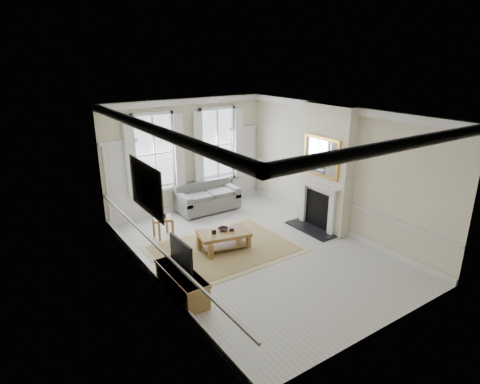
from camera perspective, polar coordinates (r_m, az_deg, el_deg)
floor at (r=9.97m, az=2.31°, el=-8.46°), size 7.20×7.20×0.00m
ceiling at (r=8.93m, az=2.60°, el=11.29°), size 7.20×7.20×0.00m
back_wall at (r=12.28m, az=-7.58°, el=5.20°), size 5.20×0.00×5.20m
left_wall at (r=8.13m, az=-12.52°, el=-2.35°), size 0.00×7.20×7.20m
right_wall at (r=10.99m, az=13.46°, el=3.20°), size 0.00×7.20×7.20m
window_left at (r=11.78m, az=-12.09°, el=5.35°), size 1.26×0.20×2.20m
window_right at (r=12.68m, az=-3.25°, el=6.70°), size 1.26×0.20×2.20m
door_left at (r=11.66m, az=-16.39°, el=1.03°), size 0.90×0.08×2.30m
door_right at (r=13.39m, az=0.47°, el=4.09°), size 0.90×0.08×2.30m
painting at (r=8.29m, az=-13.22°, el=0.60°), size 0.05×1.66×1.06m
chimney_breast at (r=11.00m, az=12.08°, el=3.31°), size 0.35×1.70×3.38m
hearth at (r=11.27m, az=9.97°, el=-5.22°), size 0.55×1.50×0.05m
fireplace at (r=11.14m, az=10.92°, el=-1.65°), size 0.21×1.45×1.33m
mirror at (r=10.76m, az=11.40°, el=4.94°), size 0.06×1.26×1.06m
sofa at (r=12.42m, az=-4.72°, el=-1.00°), size 1.87×0.91×0.86m
side_table at (r=10.72m, az=-10.93°, el=-4.12°), size 0.57×0.57×0.56m
rug at (r=10.09m, az=-2.29°, el=-8.04°), size 3.50×2.60×0.02m
coffee_table at (r=9.92m, az=-2.32°, el=-6.12°), size 1.37×0.99×0.47m
ceramic_pot_a at (r=9.79m, az=-3.73°, el=-5.62°), size 0.12×0.12×0.12m
ceramic_pot_b at (r=9.93m, az=-1.19°, el=-5.31°), size 0.12×0.12×0.09m
bowl at (r=9.98m, az=-2.38°, el=-5.27°), size 0.33×0.33×0.06m
tv_stand at (r=8.28m, az=-8.28°, el=-12.74°), size 0.48×1.49×0.53m
tv at (r=7.97m, az=-8.36°, el=-8.64°), size 0.08×0.90×0.68m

